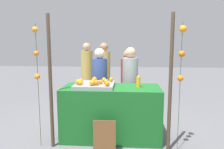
% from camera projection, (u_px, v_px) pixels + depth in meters
% --- Properties ---
extents(ground_plane, '(24.00, 24.00, 0.00)m').
position_uv_depth(ground_plane, '(111.00, 137.00, 3.97)').
color(ground_plane, slate).
extents(stall_counter, '(1.72, 0.80, 0.94)m').
position_uv_depth(stall_counter, '(111.00, 112.00, 3.90)').
color(stall_counter, '#196023').
rests_on(stall_counter, ground_plane).
extents(orange_tray, '(0.68, 0.67, 0.06)m').
position_uv_depth(orange_tray, '(95.00, 85.00, 3.85)').
color(orange_tray, gray).
rests_on(orange_tray, stall_counter).
extents(orange_0, '(0.09, 0.09, 0.09)m').
position_uv_depth(orange_0, '(92.00, 83.00, 3.65)').
color(orange_0, orange).
rests_on(orange_0, orange_tray).
extents(orange_1, '(0.08, 0.08, 0.08)m').
position_uv_depth(orange_1, '(104.00, 80.00, 4.02)').
color(orange_1, orange).
rests_on(orange_1, orange_tray).
extents(orange_2, '(0.09, 0.09, 0.09)m').
position_uv_depth(orange_2, '(78.00, 82.00, 3.74)').
color(orange_2, orange).
rests_on(orange_2, orange_tray).
extents(orange_3, '(0.08, 0.08, 0.08)m').
position_uv_depth(orange_3, '(107.00, 84.00, 3.58)').
color(orange_3, orange).
rests_on(orange_3, orange_tray).
extents(orange_4, '(0.08, 0.08, 0.08)m').
position_uv_depth(orange_4, '(106.00, 81.00, 3.80)').
color(orange_4, orange).
rests_on(orange_4, orange_tray).
extents(orange_5, '(0.09, 0.09, 0.09)m').
position_uv_depth(orange_5, '(94.00, 81.00, 3.85)').
color(orange_5, orange).
rests_on(orange_5, orange_tray).
extents(orange_6, '(0.09, 0.09, 0.09)m').
position_uv_depth(orange_6, '(96.00, 82.00, 3.68)').
color(orange_6, orange).
rests_on(orange_6, orange_tray).
extents(orange_7, '(0.08, 0.08, 0.08)m').
position_uv_depth(orange_7, '(81.00, 81.00, 3.86)').
color(orange_7, orange).
rests_on(orange_7, orange_tray).
extents(orange_8, '(0.08, 0.08, 0.08)m').
position_uv_depth(orange_8, '(81.00, 83.00, 3.69)').
color(orange_8, orange).
rests_on(orange_8, orange_tray).
extents(orange_9, '(0.07, 0.07, 0.07)m').
position_uv_depth(orange_9, '(101.00, 82.00, 3.77)').
color(orange_9, orange).
rests_on(orange_9, orange_tray).
extents(orange_10, '(0.08, 0.08, 0.08)m').
position_uv_depth(orange_10, '(95.00, 79.00, 4.07)').
color(orange_10, orange).
rests_on(orange_10, orange_tray).
extents(orange_11, '(0.08, 0.08, 0.08)m').
position_uv_depth(orange_11, '(111.00, 79.00, 4.03)').
color(orange_11, orange).
rests_on(orange_11, orange_tray).
extents(juice_bottle, '(0.07, 0.07, 0.20)m').
position_uv_depth(juice_bottle, '(138.00, 82.00, 3.80)').
color(juice_bottle, orange).
rests_on(juice_bottle, stall_counter).
extents(chalkboard_sign, '(0.35, 0.03, 0.54)m').
position_uv_depth(chalkboard_sign, '(104.00, 137.00, 3.36)').
color(chalkboard_sign, brown).
rests_on(chalkboard_sign, ground_plane).
extents(vendor_left, '(0.32, 0.32, 1.60)m').
position_uv_depth(vendor_left, '(100.00, 89.00, 4.59)').
color(vendor_left, '#384C8C').
rests_on(vendor_left, ground_plane).
extents(vendor_right, '(0.32, 0.32, 1.62)m').
position_uv_depth(vendor_right, '(130.00, 88.00, 4.58)').
color(vendor_right, '#99999E').
rests_on(vendor_right, ground_plane).
extents(crowd_person_0, '(0.34, 0.34, 1.72)m').
position_uv_depth(crowd_person_0, '(104.00, 76.00, 5.94)').
color(crowd_person_0, tan).
rests_on(crowd_person_0, ground_plane).
extents(crowd_person_1, '(0.34, 0.34, 1.72)m').
position_uv_depth(crowd_person_1, '(87.00, 74.00, 6.40)').
color(crowd_person_1, tan).
rests_on(crowd_person_1, ground_plane).
extents(crowd_person_2, '(0.31, 0.31, 1.53)m').
position_uv_depth(crowd_person_2, '(127.00, 84.00, 5.32)').
color(crowd_person_2, maroon).
rests_on(crowd_person_2, ground_plane).
extents(canopy_post_left, '(0.06, 0.06, 2.15)m').
position_uv_depth(canopy_post_left, '(50.00, 83.00, 3.45)').
color(canopy_post_left, '#473828').
rests_on(canopy_post_left, ground_plane).
extents(canopy_post_right, '(0.06, 0.06, 2.15)m').
position_uv_depth(canopy_post_right, '(170.00, 84.00, 3.31)').
color(canopy_post_right, '#473828').
rests_on(canopy_post_right, ground_plane).
extents(garland_strand_left, '(0.09, 0.09, 2.01)m').
position_uv_depth(garland_strand_left, '(36.00, 55.00, 3.41)').
color(garland_strand_left, '#2D4C23').
rests_on(garland_strand_left, ground_plane).
extents(garland_strand_right, '(0.11, 0.11, 2.01)m').
position_uv_depth(garland_strand_right, '(182.00, 53.00, 3.24)').
color(garland_strand_right, '#2D4C23').
rests_on(garland_strand_right, ground_plane).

